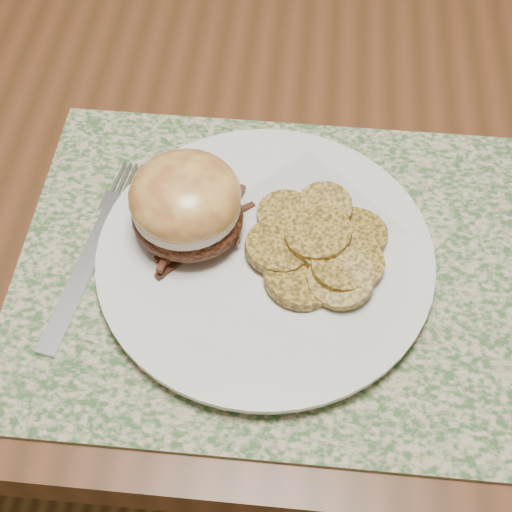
{
  "coord_description": "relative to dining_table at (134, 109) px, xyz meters",
  "views": [
    {
      "loc": [
        0.2,
        -0.58,
        1.25
      ],
      "look_at": [
        0.17,
        -0.27,
        0.79
      ],
      "focal_mm": 50.0,
      "sensor_mm": 36.0,
      "label": 1
    }
  ],
  "objects": [
    {
      "name": "dining_table",
      "position": [
        0.0,
        0.0,
        0.0
      ],
      "size": [
        1.5,
        0.9,
        0.75
      ],
      "color": "#572E19",
      "rests_on": "ground"
    },
    {
      "name": "ground",
      "position": [
        0.0,
        0.0,
        -0.67
      ],
      "size": [
        3.5,
        3.5,
        0.0
      ],
      "primitive_type": "plane",
      "color": "#523A1C",
      "rests_on": "ground"
    },
    {
      "name": "roasted_potatoes",
      "position": [
        0.22,
        -0.25,
        0.11
      ],
      "size": [
        0.13,
        0.14,
        0.03
      ],
      "color": "olive",
      "rests_on": "dinner_plate"
    },
    {
      "name": "dinner_plate",
      "position": [
        0.17,
        -0.25,
        0.09
      ],
      "size": [
        0.26,
        0.26,
        0.02
      ],
      "primitive_type": "cylinder",
      "color": "silver",
      "rests_on": "placemat"
    },
    {
      "name": "pork_sandwich",
      "position": [
        0.11,
        -0.24,
        0.13
      ],
      "size": [
        0.12,
        0.12,
        0.07
      ],
      "rotation": [
        0.0,
        0.0,
        -0.4
      ],
      "color": "black",
      "rests_on": "dinner_plate"
    },
    {
      "name": "placemat",
      "position": [
        0.19,
        -0.26,
        0.08
      ],
      "size": [
        0.45,
        0.33,
        0.0
      ],
      "primitive_type": "cube",
      "color": "#365A2E",
      "rests_on": "dining_table"
    },
    {
      "name": "fork",
      "position": [
        0.03,
        -0.26,
        0.09
      ],
      "size": [
        0.05,
        0.2,
        0.0
      ],
      "rotation": [
        0.0,
        0.0,
        -0.15
      ],
      "color": "silver",
      "rests_on": "placemat"
    }
  ]
}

